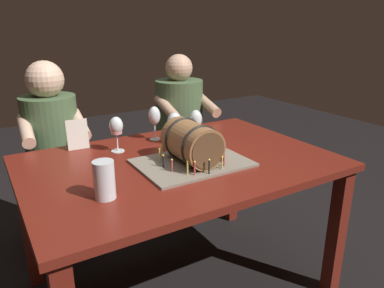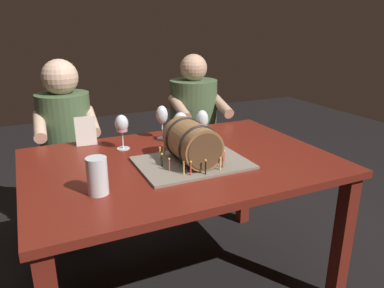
# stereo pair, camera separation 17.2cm
# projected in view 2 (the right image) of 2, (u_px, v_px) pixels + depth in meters

# --- Properties ---
(ground_plane) EXTENTS (8.00, 8.00, 0.00)m
(ground_plane) POSITION_uv_depth(u_px,v_px,m) (182.00, 284.00, 2.05)
(ground_plane) COLOR black
(dining_table) EXTENTS (1.48, 1.01, 0.75)m
(dining_table) POSITION_uv_depth(u_px,v_px,m) (181.00, 177.00, 1.84)
(dining_table) COLOR maroon
(dining_table) RESTS_ON ground
(barrel_cake) EXTENTS (0.51, 0.38, 0.21)m
(barrel_cake) POSITION_uv_depth(u_px,v_px,m) (192.00, 146.00, 1.72)
(barrel_cake) COLOR gray
(barrel_cake) RESTS_ON dining_table
(wine_glass_white) EXTENTS (0.08, 0.08, 0.18)m
(wine_glass_white) POSITION_uv_depth(u_px,v_px,m) (181.00, 123.00, 2.01)
(wine_glass_white) COLOR white
(wine_glass_white) RESTS_ON dining_table
(wine_glass_amber) EXTENTS (0.07, 0.07, 0.18)m
(wine_glass_amber) POSITION_uv_depth(u_px,v_px,m) (202.00, 121.00, 2.03)
(wine_glass_amber) COLOR white
(wine_glass_amber) RESTS_ON dining_table
(wine_glass_empty) EXTENTS (0.07, 0.07, 0.19)m
(wine_glass_empty) POSITION_uv_depth(u_px,v_px,m) (162.00, 116.00, 2.09)
(wine_glass_empty) COLOR white
(wine_glass_empty) RESTS_ON dining_table
(wine_glass_rose) EXTENTS (0.07, 0.07, 0.19)m
(wine_glass_rose) POSITION_uv_depth(u_px,v_px,m) (122.00, 125.00, 1.91)
(wine_glass_rose) COLOR white
(wine_glass_rose) RESTS_ON dining_table
(beer_pint) EXTENTS (0.08, 0.08, 0.15)m
(beer_pint) POSITION_uv_depth(u_px,v_px,m) (97.00, 177.00, 1.43)
(beer_pint) COLOR white
(beer_pint) RESTS_ON dining_table
(menu_card) EXTENTS (0.11, 0.03, 0.16)m
(menu_card) POSITION_uv_depth(u_px,v_px,m) (86.00, 131.00, 1.99)
(menu_card) COLOR silver
(menu_card) RESTS_ON dining_table
(person_seated_left) EXTENTS (0.38, 0.47, 1.18)m
(person_seated_left) POSITION_uv_depth(u_px,v_px,m) (69.00, 160.00, 2.37)
(person_seated_left) COLOR #2A3A24
(person_seated_left) RESTS_ON ground
(person_seated_right) EXTENTS (0.40, 0.49, 1.18)m
(person_seated_right) POSITION_uv_depth(u_px,v_px,m) (194.00, 141.00, 2.73)
(person_seated_right) COLOR #2A3A24
(person_seated_right) RESTS_ON ground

